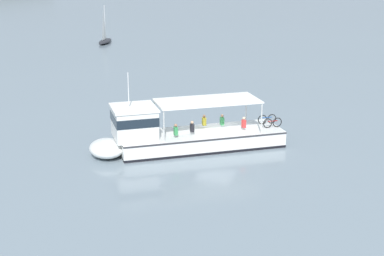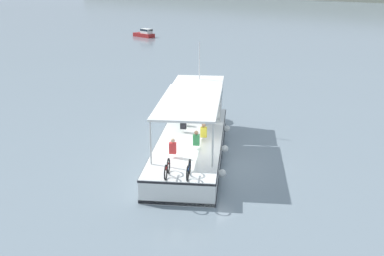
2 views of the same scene
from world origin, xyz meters
name	(u,v)px [view 2 (image 2 of 2)]	position (x,y,z in m)	size (l,w,h in m)	color
ground_plane	(204,168)	(0.00, 0.00, 0.00)	(400.00, 400.00, 0.00)	gray
ferry_main	(194,129)	(-2.38, 1.96, 1.02)	(9.84, 12.18, 5.32)	white
motorboat_horizon_west	(145,33)	(-38.20, 31.86, 0.54)	(3.65, 1.43, 1.26)	maroon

